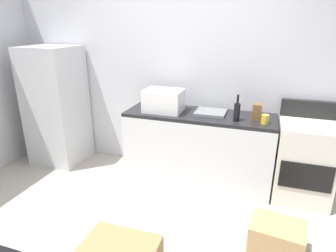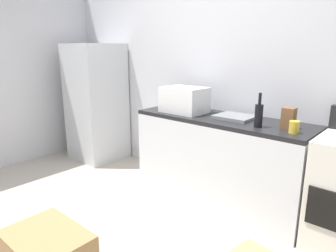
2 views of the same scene
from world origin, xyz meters
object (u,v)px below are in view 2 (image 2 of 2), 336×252
microwave (184,100)px  coffee_mug (294,127)px  knife_block (289,118)px  refrigerator (96,103)px  wine_bottle (259,115)px

microwave → coffee_mug: microwave is taller
knife_block → refrigerator: bearing=-179.2°
microwave → coffee_mug: 1.20m
wine_bottle → knife_block: size_ratio=1.67×
refrigerator → knife_block: bearing=0.8°
refrigerator → microwave: bearing=0.2°
wine_bottle → coffee_mug: (0.30, 0.00, -0.06)m
refrigerator → microwave: size_ratio=3.57×
coffee_mug → knife_block: (-0.09, 0.12, 0.04)m
coffee_mug → knife_block: 0.16m
knife_block → wine_bottle: bearing=-149.1°
refrigerator → microwave: refrigerator is taller
coffee_mug → microwave: bearing=175.8°
microwave → wine_bottle: size_ratio=1.53×
refrigerator → knife_block: refrigerator is taller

